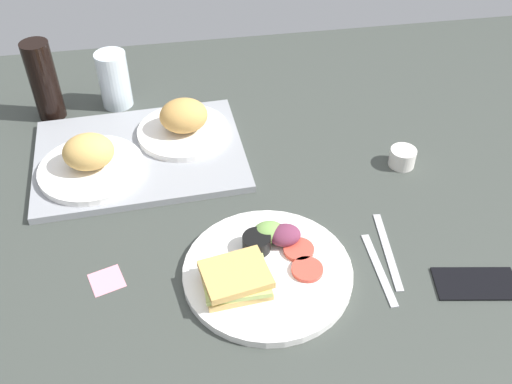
{
  "coord_description": "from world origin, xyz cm",
  "views": [
    {
      "loc": [
        -11.94,
        -80.11,
        80.2
      ],
      "look_at": [
        2.0,
        3.0,
        4.0
      ],
      "focal_mm": 40.69,
      "sensor_mm": 36.0,
      "label": 1
    }
  ],
  "objects_px": {
    "serving_tray": "(140,155)",
    "fork": "(379,269)",
    "soda_bottle": "(44,81)",
    "plate_with_salad": "(264,268)",
    "bread_plate_near": "(90,160)",
    "knife": "(388,250)",
    "drinking_glass": "(114,80)",
    "bread_plate_far": "(184,123)",
    "espresso_cup": "(402,157)",
    "cell_phone": "(476,283)",
    "sticky_note": "(107,280)"
  },
  "relations": [
    {
      "from": "serving_tray",
      "to": "plate_with_salad",
      "type": "relative_size",
      "value": 1.5
    },
    {
      "from": "serving_tray",
      "to": "fork",
      "type": "relative_size",
      "value": 2.65
    },
    {
      "from": "plate_with_salad",
      "to": "drinking_glass",
      "type": "bearing_deg",
      "value": 113.57
    },
    {
      "from": "bread_plate_near",
      "to": "drinking_glass",
      "type": "distance_m",
      "value": 0.28
    },
    {
      "from": "knife",
      "to": "cell_phone",
      "type": "distance_m",
      "value": 0.16
    },
    {
      "from": "cell_phone",
      "to": "soda_bottle",
      "type": "bearing_deg",
      "value": 149.19
    },
    {
      "from": "soda_bottle",
      "to": "cell_phone",
      "type": "height_order",
      "value": "soda_bottle"
    },
    {
      "from": "drinking_glass",
      "to": "cell_phone",
      "type": "xyz_separation_m",
      "value": [
        0.62,
        -0.68,
        -0.07
      ]
    },
    {
      "from": "cell_phone",
      "to": "sticky_note",
      "type": "distance_m",
      "value": 0.65
    },
    {
      "from": "fork",
      "to": "bread_plate_near",
      "type": "bearing_deg",
      "value": 56.16
    },
    {
      "from": "serving_tray",
      "to": "espresso_cup",
      "type": "relative_size",
      "value": 8.04
    },
    {
      "from": "cell_phone",
      "to": "sticky_note",
      "type": "bearing_deg",
      "value": 179.06
    },
    {
      "from": "fork",
      "to": "cell_phone",
      "type": "relative_size",
      "value": 1.18
    },
    {
      "from": "serving_tray",
      "to": "soda_bottle",
      "type": "height_order",
      "value": "soda_bottle"
    },
    {
      "from": "bread_plate_near",
      "to": "soda_bottle",
      "type": "height_order",
      "value": "soda_bottle"
    },
    {
      "from": "serving_tray",
      "to": "soda_bottle",
      "type": "xyz_separation_m",
      "value": [
        -0.2,
        0.2,
        0.09
      ]
    },
    {
      "from": "bread_plate_far",
      "to": "espresso_cup",
      "type": "xyz_separation_m",
      "value": [
        0.46,
        -0.17,
        -0.03
      ]
    },
    {
      "from": "cell_phone",
      "to": "drinking_glass",
      "type": "bearing_deg",
      "value": 141.81
    },
    {
      "from": "bread_plate_near",
      "to": "fork",
      "type": "height_order",
      "value": "bread_plate_near"
    },
    {
      "from": "fork",
      "to": "drinking_glass",
      "type": "bearing_deg",
      "value": 37.04
    },
    {
      "from": "plate_with_salad",
      "to": "serving_tray",
      "type": "bearing_deg",
      "value": 119.54
    },
    {
      "from": "knife",
      "to": "espresso_cup",
      "type": "bearing_deg",
      "value": -19.4
    },
    {
      "from": "espresso_cup",
      "to": "bread_plate_far",
      "type": "bearing_deg",
      "value": 159.87
    },
    {
      "from": "bread_plate_near",
      "to": "plate_with_salad",
      "type": "height_order",
      "value": "bread_plate_near"
    },
    {
      "from": "bread_plate_near",
      "to": "serving_tray",
      "type": "bearing_deg",
      "value": 25.95
    },
    {
      "from": "bread_plate_near",
      "to": "bread_plate_far",
      "type": "xyz_separation_m",
      "value": [
        0.2,
        0.1,
        0.0
      ]
    },
    {
      "from": "bread_plate_near",
      "to": "plate_with_salad",
      "type": "xyz_separation_m",
      "value": [
        0.31,
        -0.32,
        -0.03
      ]
    },
    {
      "from": "soda_bottle",
      "to": "plate_with_salad",
      "type": "bearing_deg",
      "value": -54.01
    },
    {
      "from": "drinking_glass",
      "to": "cell_phone",
      "type": "distance_m",
      "value": 0.92
    },
    {
      "from": "plate_with_salad",
      "to": "soda_bottle",
      "type": "relative_size",
      "value": 1.57
    },
    {
      "from": "bread_plate_far",
      "to": "soda_bottle",
      "type": "relative_size",
      "value": 1.08
    },
    {
      "from": "bread_plate_far",
      "to": "drinking_glass",
      "type": "relative_size",
      "value": 1.5
    },
    {
      "from": "knife",
      "to": "sticky_note",
      "type": "height_order",
      "value": "knife"
    },
    {
      "from": "drinking_glass",
      "to": "knife",
      "type": "relative_size",
      "value": 0.73
    },
    {
      "from": "bread_plate_near",
      "to": "bread_plate_far",
      "type": "height_order",
      "value": "bread_plate_far"
    },
    {
      "from": "bread_plate_far",
      "to": "knife",
      "type": "distance_m",
      "value": 0.53
    },
    {
      "from": "serving_tray",
      "to": "cell_phone",
      "type": "relative_size",
      "value": 3.13
    },
    {
      "from": "plate_with_salad",
      "to": "bread_plate_far",
      "type": "bearing_deg",
      "value": 104.37
    },
    {
      "from": "plate_with_salad",
      "to": "sticky_note",
      "type": "xyz_separation_m",
      "value": [
        -0.28,
        0.03,
        -0.02
      ]
    },
    {
      "from": "fork",
      "to": "sticky_note",
      "type": "height_order",
      "value": "fork"
    },
    {
      "from": "fork",
      "to": "plate_with_salad",
      "type": "bearing_deg",
      "value": 83.42
    },
    {
      "from": "bread_plate_far",
      "to": "plate_with_salad",
      "type": "distance_m",
      "value": 0.44
    },
    {
      "from": "serving_tray",
      "to": "espresso_cup",
      "type": "xyz_separation_m",
      "value": [
        0.56,
        -0.12,
        0.01
      ]
    },
    {
      "from": "drinking_glass",
      "to": "cell_phone",
      "type": "bearing_deg",
      "value": -47.51
    },
    {
      "from": "knife",
      "to": "bread_plate_far",
      "type": "bearing_deg",
      "value": 46.35
    },
    {
      "from": "plate_with_salad",
      "to": "fork",
      "type": "xyz_separation_m",
      "value": [
        0.21,
        -0.02,
        -0.01
      ]
    },
    {
      "from": "bread_plate_near",
      "to": "knife",
      "type": "height_order",
      "value": "bread_plate_near"
    },
    {
      "from": "bread_plate_near",
      "to": "espresso_cup",
      "type": "bearing_deg",
      "value": -6.01
    },
    {
      "from": "bread_plate_near",
      "to": "fork",
      "type": "distance_m",
      "value": 0.62
    },
    {
      "from": "drinking_glass",
      "to": "knife",
      "type": "xyz_separation_m",
      "value": [
        0.5,
        -0.58,
        -0.07
      ]
    }
  ]
}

